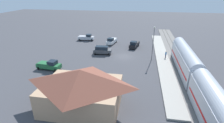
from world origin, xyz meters
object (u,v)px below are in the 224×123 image
passenger_train (198,79)px  station_building (81,88)px  pickup_green (49,65)px  pickup_black (134,44)px  pickup_silver (86,37)px  light_pole_near_platform (153,40)px  pickup_white (112,41)px  suv_charcoal (102,50)px  pedestrian_on_platform (166,54)px

passenger_train → station_building: (18.00, 6.44, 0.37)m
pickup_green → pickup_black: bearing=-133.6°
pickup_silver → light_pole_near_platform: (-21.85, 14.69, 4.25)m
station_building → pickup_green: bearing=-44.3°
pickup_white → pickup_silver: same height
pickup_white → station_building: bearing=92.0°
pickup_silver → light_pole_near_platform: 26.67m
light_pole_near_platform → suv_charcoal: bearing=-9.5°
suv_charcoal → light_pole_near_platform: 14.11m
suv_charcoal → light_pole_near_platform: light_pole_near_platform is taller
pickup_green → pickup_silver: bearing=-92.3°
pickup_silver → suv_charcoal: 15.11m
passenger_train → pickup_white: bearing=-53.8°
station_building → pickup_black: (-6.34, -30.15, -2.20)m
passenger_train → pickup_white: passenger_train is taller
passenger_train → pickup_black: 26.49m
suv_charcoal → pickup_white: bearing=-95.5°
pedestrian_on_platform → pickup_black: bearing=-43.0°
pickup_white → suv_charcoal: bearing=84.5°
pickup_green → light_pole_near_platform: bearing=-157.7°
station_building → pedestrian_on_platform: bearing=-123.6°
station_building → pedestrian_on_platform: station_building is taller
pickup_black → suv_charcoal: 11.13m
pickup_black → pickup_white: bearing=-18.3°
pickup_white → pickup_silver: 9.87m
pedestrian_on_platform → pickup_white: pickup_white is taller
pickup_silver → light_pole_near_platform: size_ratio=0.66×
passenger_train → suv_charcoal: bearing=-39.3°
pedestrian_on_platform → pickup_black: pickup_black is taller
passenger_train → light_pole_near_platform: light_pole_near_platform is taller
pedestrian_on_platform → pickup_green: bearing=22.5°
station_building → passenger_train: bearing=-160.3°
pedestrian_on_platform → pickup_green: (26.40, 10.94, -0.25)m
pedestrian_on_platform → pickup_white: (15.95, -10.35, -0.25)m
passenger_train → pickup_green: 30.07m
pickup_silver → pickup_black: 17.77m
passenger_train → pickup_silver: (28.65, -28.92, -1.83)m
station_building → pickup_silver: 37.00m
passenger_train → pedestrian_on_platform: passenger_train is taller
station_building → pickup_green: station_building is taller
pickup_green → station_building: bearing=135.7°
pickup_silver → pickup_black: bearing=163.0°
pickup_silver → suv_charcoal: suv_charcoal is taller
passenger_train → pickup_green: bearing=-9.4°
suv_charcoal → passenger_train: bearing=140.7°
pickup_white → passenger_train: bearing=126.2°
pedestrian_on_platform → pickup_green: pickup_green is taller
suv_charcoal → pickup_black: bearing=-139.3°
light_pole_near_platform → passenger_train: bearing=115.5°
pedestrian_on_platform → pickup_silver: size_ratio=0.31×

